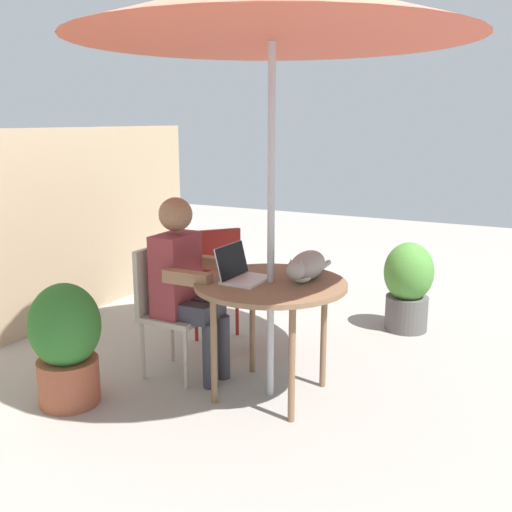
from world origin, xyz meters
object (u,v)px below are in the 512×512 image
laptop (239,270)px  potted_plant_by_chair (66,342)px  patio_table (271,293)px  cat (307,266)px  patio_umbrella (272,8)px  chair_empty (220,279)px  potted_plant_near_fence (408,285)px  person_seated (185,279)px  chair_occupied (166,301)px

laptop → potted_plant_by_chair: 1.13m
patio_table → cat: bearing=-50.0°
patio_umbrella → laptop: bearing=104.9°
chair_empty → potted_plant_near_fence: chair_empty is taller
patio_table → person_seated: 0.62m
chair_empty → person_seated: size_ratio=0.72×
chair_empty → chair_occupied: bearing=176.7°
patio_table → potted_plant_by_chair: 1.27m
patio_table → laptop: laptop is taller
patio_umbrella → potted_plant_by_chair: bearing=122.1°
chair_occupied → cat: 1.01m
patio_umbrella → chair_occupied: size_ratio=2.82×
patio_table → cat: (0.15, -0.17, 0.15)m
chair_empty → person_seated: (-0.65, -0.12, 0.17)m
patio_umbrella → chair_empty: 2.04m
chair_empty → potted_plant_near_fence: bearing=-53.2°
patio_umbrella → chair_empty: (0.65, 0.74, -1.78)m
patio_umbrella → person_seated: patio_umbrella is taller
cat → potted_plant_near_fence: cat is taller
potted_plant_by_chair → cat: bearing=-56.7°
patio_umbrella → laptop: size_ratio=7.97×
chair_occupied → cat: cat is taller
person_seated → patio_umbrella: bearing=-90.0°
chair_occupied → laptop: (-0.05, -0.59, 0.29)m
cat → potted_plant_by_chair: 1.52m
laptop → potted_plant_by_chair: size_ratio=0.41×
chair_occupied → person_seated: bearing=-90.0°
patio_table → chair_occupied: (0.00, 0.78, -0.16)m
chair_occupied → patio_umbrella: bearing=-90.0°
cat → chair_empty: bearing=61.1°
patio_umbrella → patio_table: bearing=0.0°
patio_table → chair_empty: size_ratio=1.07×
chair_occupied → laptop: bearing=-95.0°
patio_umbrella → cat: 1.49m
chair_empty → laptop: (-0.70, -0.55, 0.29)m
chair_occupied → chair_empty: 0.65m
patio_table → person_seated: size_ratio=0.77×
cat → patio_umbrella: bearing=130.0°
person_seated → laptop: 0.45m
chair_occupied → potted_plant_by_chair: chair_occupied is taller
patio_umbrella → potted_plant_near_fence: size_ratio=3.36×
patio_umbrella → chair_occupied: (0.00, 0.78, -1.78)m
laptop → potted_plant_near_fence: 1.81m
person_seated → potted_plant_by_chair: person_seated is taller
cat → potted_plant_near_fence: (1.43, -0.32, -0.44)m
chair_occupied → patio_table: bearing=-90.0°
patio_table → laptop: size_ratio=3.01×
chair_empty → cat: cat is taller
person_seated → cat: 0.82m
chair_empty → laptop: laptop is taller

